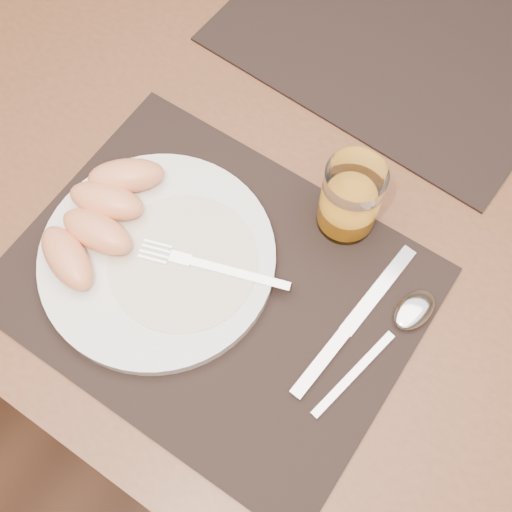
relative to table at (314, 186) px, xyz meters
The scene contains 11 objects.
ground 0.67m from the table, ahead, with size 5.00×5.00×0.00m, color #58321E.
table is the anchor object (origin of this frame).
placemat_near 0.24m from the table, 91.17° to the right, with size 0.45×0.35×0.00m, color black.
placemat_far 0.24m from the table, 92.19° to the left, with size 0.45×0.35×0.00m, color black.
plate 0.26m from the table, 107.96° to the right, with size 0.27×0.27×0.02m, color white.
plate_dressing 0.25m from the table, 101.51° to the right, with size 0.17×0.17×0.00m.
fork 0.24m from the table, 97.09° to the right, with size 0.17×0.07×0.00m.
knife 0.25m from the table, 51.64° to the right, with size 0.03×0.22×0.01m.
spoon 0.26m from the table, 35.19° to the right, with size 0.06×0.19×0.01m.
juice_glass 0.17m from the table, 41.06° to the right, with size 0.07×0.07×0.10m.
grapefruit_wedges 0.30m from the table, 122.77° to the right, with size 0.11×0.20×0.04m.
Camera 1 is at (0.18, -0.42, 1.43)m, focal length 45.00 mm.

